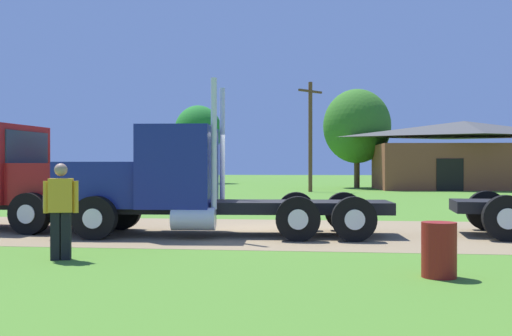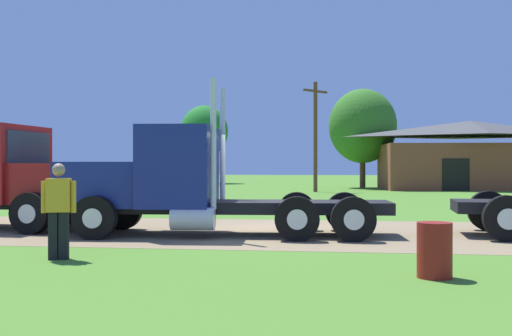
{
  "view_description": "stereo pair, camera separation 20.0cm",
  "coord_description": "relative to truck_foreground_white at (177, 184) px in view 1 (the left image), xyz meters",
  "views": [
    {
      "loc": [
        1.53,
        -15.44,
        1.69
      ],
      "look_at": [
        -0.27,
        -0.51,
        1.64
      ],
      "focal_mm": 42.52,
      "sensor_mm": 36.0,
      "label": 1
    },
    {
      "loc": [
        1.73,
        -15.42,
        1.69
      ],
      "look_at": [
        -0.27,
        -0.51,
        1.64
      ],
      "focal_mm": 42.52,
      "sensor_mm": 36.0,
      "label": 2
    }
  ],
  "objects": [
    {
      "name": "steel_barrel",
      "position": [
        5.36,
        -5.09,
        -0.82
      ],
      "size": [
        0.52,
        0.52,
        0.84
      ],
      "primitive_type": "cylinder",
      "color": "maroon",
      "rests_on": "ground_plane"
    },
    {
      "name": "truck_foreground_white",
      "position": [
        0.0,
        0.0,
        0.0
      ],
      "size": [
        8.22,
        3.09,
        3.72
      ],
      "color": "black",
      "rests_on": "ground_plane"
    },
    {
      "name": "utility_pole_near",
      "position": [
        2.5,
        25.28,
        2.6
      ],
      "size": [
        1.51,
        1.79,
        7.2
      ],
      "color": "brown",
      "rests_on": "ground_plane"
    },
    {
      "name": "visitor_standing_near",
      "position": [
        -1.08,
        -4.12,
        -0.3
      ],
      "size": [
        0.59,
        0.36,
        1.74
      ],
      "color": "gold",
      "rests_on": "ground_plane"
    },
    {
      "name": "shed_building",
      "position": [
        13.43,
        30.75,
        1.15
      ],
      "size": [
        13.49,
        7.37,
        4.95
      ],
      "color": "brown",
      "rests_on": "ground_plane"
    },
    {
      "name": "tree_mid",
      "position": [
        5.87,
        33.32,
        3.56
      ],
      "size": [
        5.26,
        5.26,
        7.7
      ],
      "color": "#513823",
      "rests_on": "ground_plane"
    },
    {
      "name": "tree_left",
      "position": [
        -9.08,
        43.96,
        3.84
      ],
      "size": [
        4.67,
        4.67,
        7.67
      ],
      "color": "#513823",
      "rests_on": "ground_plane"
    },
    {
      "name": "ground_plane",
      "position": [
        2.17,
        0.93,
        -1.24
      ],
      "size": [
        200.0,
        200.0,
        0.0
      ],
      "primitive_type": "plane",
      "color": "#497B26"
    },
    {
      "name": "dirt_track",
      "position": [
        2.17,
        0.93,
        -1.23
      ],
      "size": [
        120.0,
        6.97,
        0.01
      ],
      "primitive_type": "cube",
      "color": "#877151",
      "rests_on": "ground_plane"
    }
  ]
}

